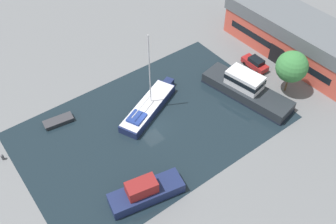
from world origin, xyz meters
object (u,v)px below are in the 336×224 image
at_px(warehouse_building, 295,36).
at_px(small_dinghy, 58,121).
at_px(quay_tree_near_building, 292,67).
at_px(motor_cruiser, 246,88).
at_px(cabin_boat, 145,192).
at_px(parked_car, 255,63).
at_px(sailboat_moored, 149,107).

relative_size(warehouse_building, small_dinghy, 5.81).
height_order(quay_tree_near_building, motor_cruiser, quay_tree_near_building).
distance_m(warehouse_building, cabin_boat, 35.64).
bearing_deg(cabin_boat, motor_cruiser, 115.62).
height_order(warehouse_building, quay_tree_near_building, quay_tree_near_building).
distance_m(motor_cruiser, small_dinghy, 26.73).
height_order(parked_car, cabin_boat, cabin_boat).
bearing_deg(warehouse_building, cabin_boat, -77.75).
distance_m(parked_car, sailboat_moored, 18.89).
bearing_deg(warehouse_building, quay_tree_near_building, -55.52).
distance_m(warehouse_building, small_dinghy, 38.62).
distance_m(quay_tree_near_building, parked_car, 7.43).
xyz_separation_m(warehouse_building, motor_cruiser, (2.74, -13.34, -2.01)).
bearing_deg(quay_tree_near_building, sailboat_moored, -115.42).
distance_m(warehouse_building, quay_tree_near_building, 9.76).
relative_size(sailboat_moored, small_dinghy, 2.92).
xyz_separation_m(warehouse_building, small_dinghy, (-8.54, -37.55, -3.02)).
relative_size(parked_car, sailboat_moored, 0.36).
distance_m(quay_tree_near_building, motor_cruiser, 6.92).
xyz_separation_m(motor_cruiser, small_dinghy, (-11.28, -24.21, -1.01)).
height_order(warehouse_building, small_dinghy, warehouse_building).
xyz_separation_m(sailboat_moored, motor_cruiser, (5.89, 13.01, 0.64)).
bearing_deg(small_dinghy, quay_tree_near_building, 71.96).
distance_m(warehouse_building, sailboat_moored, 26.67).
bearing_deg(motor_cruiser, quay_tree_near_building, -38.78).
height_order(warehouse_building, parked_car, warehouse_building).
distance_m(parked_car, motor_cruiser, 6.80).
xyz_separation_m(warehouse_building, parked_car, (-0.88, -7.60, -2.45)).
bearing_deg(sailboat_moored, quay_tree_near_building, 39.93).
relative_size(quay_tree_near_building, cabin_boat, 0.75).
xyz_separation_m(parked_car, small_dinghy, (-7.66, -29.95, -0.57)).
bearing_deg(sailboat_moored, parked_car, 58.43).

